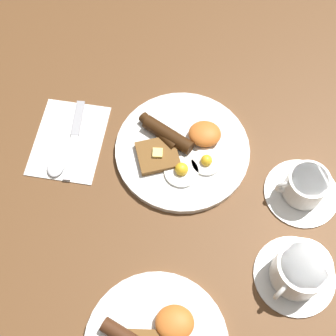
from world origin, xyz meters
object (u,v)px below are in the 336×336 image
(teacup_far, at_px, (299,272))
(spoon, at_px, (58,158))
(breakfast_plate_near, at_px, (182,148))
(teacup_near, at_px, (304,188))
(knife, at_px, (75,135))

(teacup_far, xyz_separation_m, spoon, (0.47, -0.22, -0.03))
(breakfast_plate_near, height_order, teacup_near, teacup_near)
(teacup_near, height_order, spoon, teacup_near)
(knife, bearing_deg, teacup_far, 59.22)
(teacup_near, xyz_separation_m, spoon, (0.49, -0.05, -0.02))
(breakfast_plate_near, bearing_deg, teacup_far, 130.86)
(teacup_near, relative_size, teacup_far, 0.98)
(teacup_far, distance_m, spoon, 0.52)
(teacup_near, height_order, knife, teacup_near)
(breakfast_plate_near, relative_size, teacup_near, 1.88)
(teacup_near, bearing_deg, knife, -12.92)
(teacup_far, distance_m, knife, 0.52)
(teacup_near, bearing_deg, spoon, -5.73)
(knife, xyz_separation_m, spoon, (0.03, 0.06, 0.00))
(knife, height_order, spoon, spoon)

